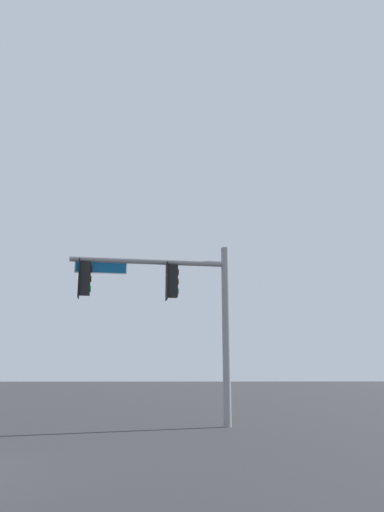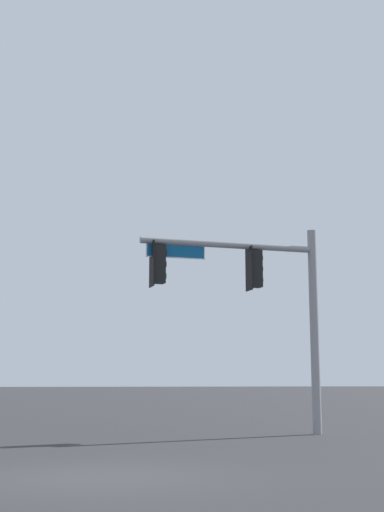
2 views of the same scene
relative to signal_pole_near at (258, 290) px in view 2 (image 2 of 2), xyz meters
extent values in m
plane|color=#2D2D30|center=(5.22, 7.99, -4.16)|extent=(400.00, 400.00, 0.00)
cylinder|color=gray|center=(-1.77, -0.16, -1.13)|extent=(0.26, 0.26, 6.06)
cylinder|color=gray|center=(0.89, 0.08, 1.30)|extent=(5.34, 0.67, 0.19)
cube|color=black|center=(0.28, 0.03, 0.63)|extent=(0.08, 0.52, 1.30)
cube|color=black|center=(0.09, 0.01, 0.63)|extent=(0.39, 0.35, 1.10)
cylinder|color=black|center=(0.09, 0.01, 1.24)|extent=(0.04, 0.04, 0.12)
cylinder|color=#340503|center=(-0.11, -0.01, 0.96)|extent=(0.05, 0.22, 0.22)
cylinder|color=#392D05|center=(-0.11, -0.01, 0.63)|extent=(0.05, 0.22, 0.22)
cylinder|color=green|center=(-0.11, -0.01, 0.30)|extent=(0.05, 0.22, 0.22)
cube|color=black|center=(3.21, 0.29, 0.63)|extent=(0.08, 0.52, 1.30)
cube|color=black|center=(3.02, 0.28, 0.63)|extent=(0.39, 0.35, 1.10)
cylinder|color=black|center=(3.02, 0.28, 1.24)|extent=(0.04, 0.04, 0.12)
cylinder|color=#340503|center=(2.82, 0.26, 0.96)|extent=(0.05, 0.22, 0.22)
cylinder|color=#392D05|center=(2.82, 0.26, 0.63)|extent=(0.05, 0.22, 0.22)
cylinder|color=green|center=(2.82, 0.26, 0.30)|extent=(0.05, 0.22, 0.22)
cube|color=#0A4C7F|center=(2.52, 0.23, 1.03)|extent=(1.68, 0.19, 0.34)
cube|color=white|center=(2.52, 0.23, 1.03)|extent=(1.74, 0.18, 0.40)
camera|label=1|loc=(0.63, 16.86, -2.58)|focal=35.00mm
camera|label=2|loc=(6.16, 19.91, -2.64)|focal=50.00mm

